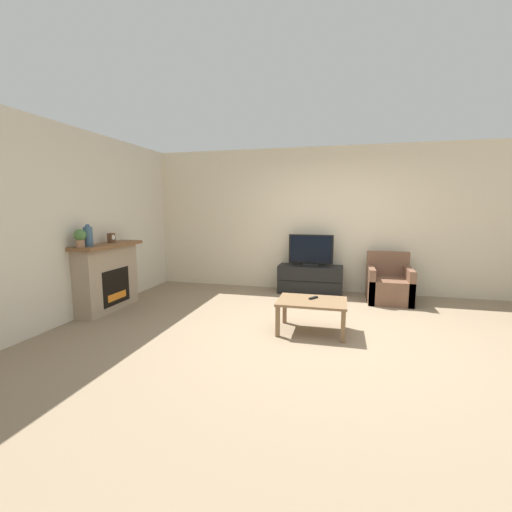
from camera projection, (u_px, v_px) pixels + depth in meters
name	position (u px, v px, depth m)	size (l,w,h in m)	color
ground_plane	(325.00, 333.00, 4.35)	(24.00, 24.00, 0.00)	#89755B
wall_back	(334.00, 220.00, 6.41)	(12.00, 0.06, 2.70)	beige
wall_left	(84.00, 224.00, 5.02)	(0.06, 12.00, 2.70)	beige
fireplace	(107.00, 276.00, 5.29)	(0.42, 1.25, 1.04)	tan
mantel_vase_left	(88.00, 236.00, 4.83)	(0.12, 0.12, 0.32)	#385670
mantel_clock	(111.00, 238.00, 5.32)	(0.08, 0.11, 0.15)	brown
potted_plant	(80.00, 237.00, 4.68)	(0.16, 0.16, 0.25)	#936B4C
tv_stand	(310.00, 279.00, 6.37)	(1.17, 0.45, 0.52)	black
tv	(311.00, 251.00, 6.30)	(0.81, 0.18, 0.58)	black
armchair	(389.00, 285.00, 5.82)	(0.70, 0.76, 0.82)	brown
coffee_table	(312.00, 305.00, 4.35)	(0.86, 0.61, 0.42)	brown
remote	(313.00, 298.00, 4.42)	(0.11, 0.15, 0.02)	black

